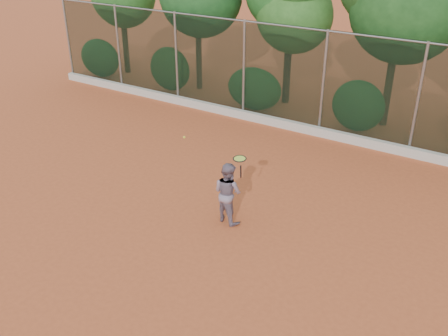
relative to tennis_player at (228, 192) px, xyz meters
The scene contains 6 objects.
ground 1.11m from the tennis_player, 109.22° to the right, with size 80.00×80.00×0.00m, color #B9542B.
concrete_curb 6.10m from the tennis_player, 92.49° to the left, with size 24.00×0.20×0.30m, color #BBB7AD.
tennis_player is the anchor object (origin of this frame).
chainlink_fence 6.34m from the tennis_player, 92.42° to the left, with size 24.09×0.09×3.50m.
tennis_racket 1.10m from the tennis_player, 18.14° to the right, with size 0.36×0.36×0.53m.
tennis_ball_in_flight 1.81m from the tennis_player, 167.06° to the left, with size 0.06×0.06×0.06m.
Camera 1 is at (5.74, -7.98, 6.68)m, focal length 40.00 mm.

